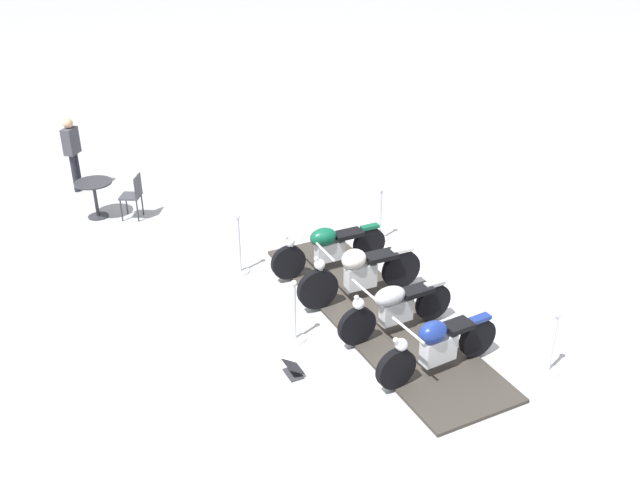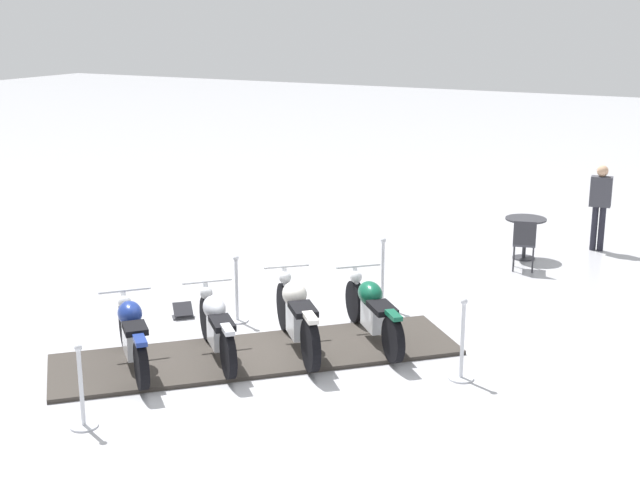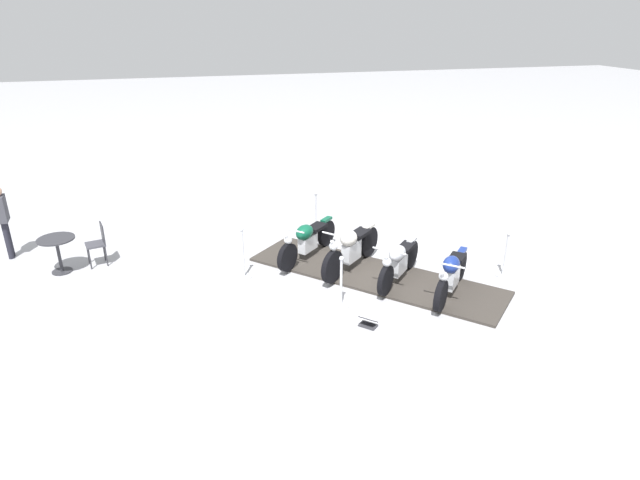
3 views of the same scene
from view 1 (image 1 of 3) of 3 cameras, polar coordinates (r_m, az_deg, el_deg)
The scene contains 14 objects.
ground_plane at distance 11.45m, azimuth 4.64°, elevation -6.19°, with size 80.00×80.00×0.00m, color #B2B2B7.
display_platform at distance 11.44m, azimuth 4.65°, elevation -6.07°, with size 5.54×1.50×0.06m, color #38332D.
motorcycle_forest at distance 12.43m, azimuth 0.65°, elevation -0.51°, with size 1.62×1.71×0.92m.
motorcycle_cream at distance 11.57m, azimuth 3.21°, elevation -2.62°, with size 1.59×1.76×1.02m.
motorcycle_chrome at distance 10.77m, azimuth 6.10°, elevation -5.41°, with size 1.52×1.49×0.92m.
motorcycle_navy at distance 10.02m, azimuth 9.50°, elevation -8.44°, with size 1.59×1.48×0.90m.
stanchion_left_rear at distance 10.56m, azimuth 18.32°, elevation -8.74°, with size 0.32×0.32×1.01m.
stanchion_right_front at distance 12.55m, azimuth -6.58°, elevation -1.08°, with size 0.32×0.32×1.14m.
stanchion_right_mid at distance 10.70m, azimuth -2.08°, elevation -6.67°, with size 0.34×0.34×1.05m.
stanchion_left_front at distance 13.70m, azimuth 4.92°, elevation 1.37°, with size 0.33×0.33×1.10m.
info_placard at distance 10.14m, azimuth -2.20°, elevation -10.59°, with size 0.38×0.37×0.22m.
cafe_table at distance 15.25m, azimuth -17.92°, elevation 3.84°, with size 0.77×0.77×0.79m.
cafe_chair_near_table at distance 14.98m, azimuth -14.96°, elevation 3.68°, with size 0.48×0.48×0.95m.
bystander_person at distance 16.64m, azimuth -19.57°, elevation 7.08°, with size 0.42×0.26×1.70m.
Camera 1 is at (9.40, 1.95, 6.25)m, focal length 39.24 mm.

